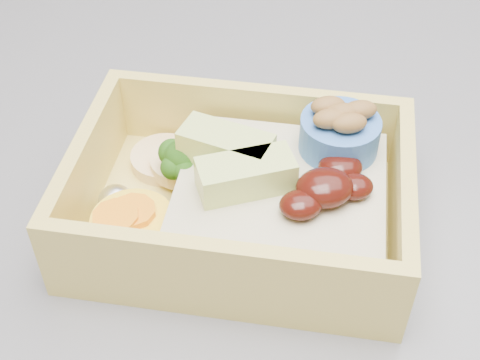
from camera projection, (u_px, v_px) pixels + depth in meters
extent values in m
cube|color=#37373C|center=(274.00, 155.00, 0.48)|extent=(1.24, 0.84, 0.04)
cube|color=#DAC15A|center=(240.00, 219.00, 0.40)|extent=(0.23, 0.19, 0.01)
cube|color=#DAC15A|center=(256.00, 117.00, 0.43)|extent=(0.19, 0.07, 0.05)
cube|color=#DAC15A|center=(219.00, 276.00, 0.34)|extent=(0.19, 0.07, 0.05)
cube|color=#DAC15A|center=(402.00, 205.00, 0.37)|extent=(0.05, 0.12, 0.05)
cube|color=#DAC15A|center=(87.00, 169.00, 0.40)|extent=(0.05, 0.12, 0.05)
cube|color=#BFB487|center=(280.00, 202.00, 0.39)|extent=(0.15, 0.14, 0.03)
ellipsoid|color=black|center=(325.00, 188.00, 0.36)|extent=(0.04, 0.04, 0.02)
ellipsoid|color=black|center=(340.00, 168.00, 0.38)|extent=(0.03, 0.03, 0.01)
ellipsoid|color=black|center=(301.00, 205.00, 0.36)|extent=(0.03, 0.03, 0.01)
ellipsoid|color=black|center=(354.00, 187.00, 0.37)|extent=(0.03, 0.02, 0.01)
cube|color=#C8DD74|center=(246.00, 175.00, 0.37)|extent=(0.06, 0.03, 0.02)
cube|color=#C8DD74|center=(226.00, 147.00, 0.39)|extent=(0.06, 0.05, 0.02)
cylinder|color=#709650|center=(184.00, 180.00, 0.41)|extent=(0.01, 0.01, 0.02)
sphere|color=#235313|center=(182.00, 157.00, 0.40)|extent=(0.02, 0.02, 0.02)
sphere|color=#235313|center=(198.00, 157.00, 0.40)|extent=(0.02, 0.02, 0.02)
sphere|color=#235313|center=(172.00, 153.00, 0.40)|extent=(0.02, 0.02, 0.02)
sphere|color=#235313|center=(185.00, 170.00, 0.39)|extent=(0.01, 0.01, 0.01)
sphere|color=#235313|center=(173.00, 167.00, 0.40)|extent=(0.01, 0.01, 0.01)
sphere|color=#235313|center=(186.00, 151.00, 0.41)|extent=(0.01, 0.01, 0.01)
cylinder|color=yellow|center=(134.00, 231.00, 0.38)|extent=(0.05, 0.05, 0.02)
cylinder|color=orange|center=(133.00, 211.00, 0.37)|extent=(0.03, 0.03, 0.00)
cylinder|color=orange|center=(116.00, 217.00, 0.37)|extent=(0.03, 0.03, 0.00)
cylinder|color=#D8BB7D|center=(164.00, 159.00, 0.43)|extent=(0.04, 0.04, 0.01)
cylinder|color=#D8BB7D|center=(184.00, 162.00, 0.42)|extent=(0.04, 0.04, 0.01)
ellipsoid|color=white|center=(218.00, 149.00, 0.43)|extent=(0.02, 0.02, 0.02)
ellipsoid|color=white|center=(116.00, 201.00, 0.40)|extent=(0.02, 0.02, 0.02)
cylinder|color=#396CC2|center=(339.00, 135.00, 0.39)|extent=(0.05, 0.05, 0.02)
ellipsoid|color=brown|center=(342.00, 113.00, 0.38)|extent=(0.02, 0.02, 0.01)
ellipsoid|color=brown|center=(360.00, 110.00, 0.38)|extent=(0.02, 0.02, 0.01)
ellipsoid|color=brown|center=(328.00, 106.00, 0.39)|extent=(0.02, 0.02, 0.01)
ellipsoid|color=brown|center=(349.00, 123.00, 0.37)|extent=(0.02, 0.02, 0.01)
ellipsoid|color=brown|center=(330.00, 119.00, 0.38)|extent=(0.02, 0.02, 0.01)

